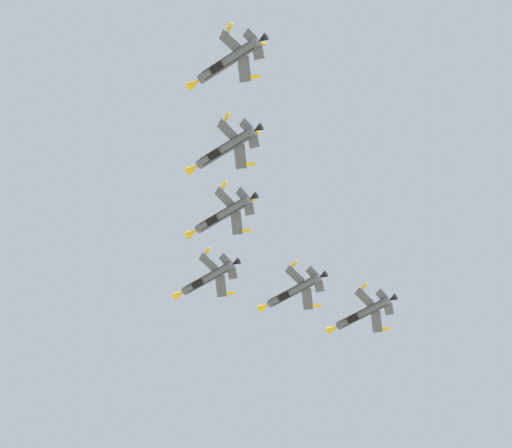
{
  "coord_description": "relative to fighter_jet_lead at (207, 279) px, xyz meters",
  "views": [
    {
      "loc": [
        2.04,
        1.09,
        1.85
      ],
      "look_at": [
        32.71,
        115.5,
        148.13
      ],
      "focal_mm": 71.44,
      "sensor_mm": 36.0,
      "label": 1
    }
  ],
  "objects": [
    {
      "name": "fighter_jet_right_outer",
      "position": [
        31.32,
        -1.64,
        -3.16
      ],
      "size": [
        11.35,
        13.31,
        6.9
      ],
      "rotation": [
        0.0,
        0.74,
        0.68
      ],
      "color": "#4C5666"
    },
    {
      "name": "fighter_jet_lead",
      "position": [
        0.0,
        0.0,
        0.0
      ],
      "size": [
        11.36,
        13.31,
        6.18
      ],
      "rotation": [
        0.0,
        0.64,
        0.68
      ],
      "color": "#4C5666"
    },
    {
      "name": "fighter_jet_left_wing",
      "position": [
        -1.34,
        -18.26,
        -2.61
      ],
      "size": [
        11.36,
        13.31,
        6.97
      ],
      "rotation": [
        0.0,
        0.75,
        0.68
      ],
      "color": "#4C5666"
    },
    {
      "name": "fighter_jet_right_wing",
      "position": [
        16.99,
        -2.06,
        -1.08
      ],
      "size": [
        11.28,
        13.31,
        6.43
      ],
      "rotation": [
        0.0,
        0.68,
        0.68
      ],
      "color": "#4C5666"
    },
    {
      "name": "fighter_jet_trail_slot",
      "position": [
        -8.1,
        -49.57,
        -2.41
      ],
      "size": [
        11.31,
        13.31,
        6.76
      ],
      "rotation": [
        0.0,
        0.72,
        0.68
      ],
      "color": "#4C5666"
    },
    {
      "name": "fighter_jet_left_outer",
      "position": [
        -4.57,
        -33.5,
        -3.73
      ],
      "size": [
        11.38,
        13.31,
        7.02
      ],
      "rotation": [
        0.0,
        0.76,
        0.68
      ],
      "color": "#4C5666"
    }
  ]
}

